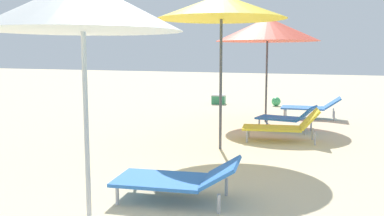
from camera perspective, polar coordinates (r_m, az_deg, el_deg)
The scene contains 9 objects.
umbrella_third at distance 4.28m, azimuth -14.67°, elevation 13.31°, with size 1.94×1.94×2.47m.
lounger_third_shoreside at distance 4.93m, azimuth -1.90°, elevation -9.50°, with size 1.55×0.96×0.51m.
umbrella_fourth at distance 7.46m, azimuth 4.01°, elevation 13.54°, with size 2.27×2.27×2.78m.
lounger_fourth_shoreside at distance 8.38m, azimuth 12.24°, elevation -2.37°, with size 1.55×0.91×0.65m.
umbrella_farthest at distance 10.57m, azimuth 10.23°, elevation 10.45°, with size 2.53×2.53×2.64m.
lounger_farthest_shoreside at distance 11.57m, azimuth 15.92°, elevation 0.19°, with size 1.59×0.89×0.58m.
lounger_farthest_inland at distance 9.53m, azimuth 12.80°, elevation -1.21°, with size 1.30×0.72×0.59m.
cooler_box at distance 14.34m, azimuth 3.64°, elevation 1.21°, with size 0.52×0.45×0.33m.
beach_ball at distance 14.01m, azimuth 11.35°, elevation 0.87°, with size 0.30×0.30×0.30m, color #3FB266.
Camera 1 is at (2.03, 3.99, 1.70)m, focal length 39.27 mm.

